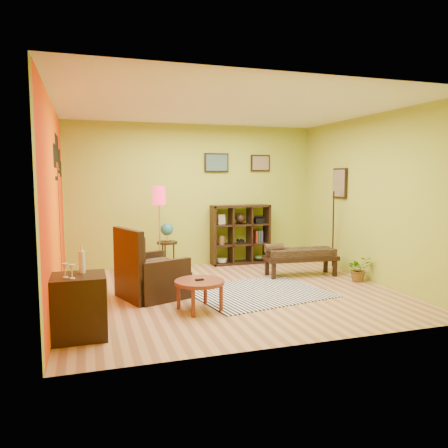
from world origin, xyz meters
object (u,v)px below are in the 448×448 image
object	(u,v)px
side_cabinet	(79,306)
coffee_table	(200,285)
bench	(299,255)
floor_lamp	(159,204)
cube_shelf	(241,234)
globe_table	(167,235)
potted_plant	(359,272)
armchair	(149,276)

from	to	relation	value
side_cabinet	coffee_table	bearing A→B (deg)	19.76
bench	side_cabinet	bearing A→B (deg)	-152.05
floor_lamp	cube_shelf	bearing A→B (deg)	21.42
bench	floor_lamp	bearing A→B (deg)	164.34
coffee_table	globe_table	bearing A→B (deg)	89.57
side_cabinet	bench	size ratio (longest dim) A/B	0.76
coffee_table	side_cabinet	bearing A→B (deg)	-160.24
bench	potted_plant	distance (m)	1.06
potted_plant	bench	bearing A→B (deg)	138.85
coffee_table	globe_table	xyz separation A→B (m)	(0.02, 2.48, 0.35)
floor_lamp	cube_shelf	distance (m)	2.03
side_cabinet	bench	world-z (taller)	side_cabinet
armchair	potted_plant	size ratio (longest dim) A/B	2.52
potted_plant	floor_lamp	bearing A→B (deg)	156.90
floor_lamp	bench	bearing A→B (deg)	-15.66
potted_plant	coffee_table	bearing A→B (deg)	-165.92
coffee_table	potted_plant	xyz separation A→B (m)	(2.98, 0.75, -0.18)
armchair	potted_plant	world-z (taller)	armchair
side_cabinet	cube_shelf	bearing A→B (deg)	47.00
coffee_table	bench	world-z (taller)	bench
armchair	cube_shelf	size ratio (longest dim) A/B	0.90
side_cabinet	potted_plant	bearing A→B (deg)	16.03
coffee_table	bench	xyz separation A→B (m)	(2.20, 1.43, 0.03)
globe_table	floor_lamp	bearing A→B (deg)	-117.75
globe_table	cube_shelf	distance (m)	1.61
potted_plant	globe_table	bearing A→B (deg)	149.78
bench	potted_plant	size ratio (longest dim) A/B	3.11
floor_lamp	potted_plant	distance (m)	3.62
coffee_table	potted_plant	world-z (taller)	coffee_table
armchair	globe_table	xyz separation A→B (m)	(0.57, 1.64, 0.39)
armchair	side_cabinet	xyz separation A→B (m)	(-0.97, -1.38, 0.04)
coffee_table	armchair	xyz separation A→B (m)	(-0.55, 0.84, -0.04)
bench	potted_plant	bearing A→B (deg)	-41.15
cube_shelf	bench	world-z (taller)	cube_shelf
side_cabinet	floor_lamp	distance (m)	3.11
coffee_table	floor_lamp	distance (m)	2.31
floor_lamp	bench	size ratio (longest dim) A/B	1.20
side_cabinet	bench	distance (m)	4.21
side_cabinet	potted_plant	distance (m)	4.69
side_cabinet	globe_table	size ratio (longest dim) A/B	1.10
coffee_table	cube_shelf	xyz separation A→B (m)	(1.60, 2.79, 0.25)
coffee_table	armchair	bearing A→B (deg)	123.19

